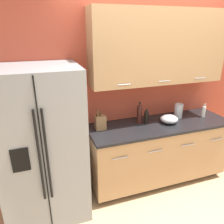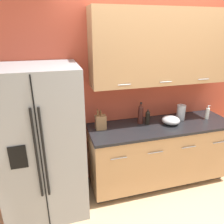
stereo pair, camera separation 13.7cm
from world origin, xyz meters
TOP-DOWN VIEW (x-y plane):
  - ground_plane at (0.00, 0.00)m, footprint 14.00×14.00m
  - wall_back at (0.01, 1.04)m, footprint 10.00×0.39m
  - counter_unit at (0.02, 0.76)m, footprint 1.98×0.64m
  - refrigerator at (-1.52, 0.68)m, footprint 0.91×0.79m
  - knife_block at (-0.80, 0.83)m, footprint 0.13×0.10m
  - wine_bottle at (-0.24, 0.86)m, footprint 0.07×0.07m
  - soap_dispenser at (0.74, 0.76)m, footprint 0.06×0.05m
  - oil_bottle at (-0.16, 0.82)m, footprint 0.06×0.06m
  - steel_canister at (0.36, 0.84)m, footprint 0.12×0.12m
  - mixing_bowl at (0.15, 0.73)m, footprint 0.24×0.24m

SIDE VIEW (x-z plane):
  - ground_plane at x=0.00m, z-range 0.00..0.00m
  - counter_unit at x=0.02m, z-range 0.01..0.91m
  - refrigerator at x=-1.52m, z-range 0.00..1.77m
  - mixing_bowl at x=0.15m, z-range 0.91..1.01m
  - soap_dispenser at x=0.74m, z-range 0.89..1.09m
  - oil_bottle at x=-0.16m, z-range 0.90..1.10m
  - knife_block at x=-0.80m, z-range 0.87..1.14m
  - steel_canister at x=0.36m, z-range 0.90..1.13m
  - wine_bottle at x=-0.24m, z-range 0.89..1.19m
  - wall_back at x=0.01m, z-range 0.17..2.77m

